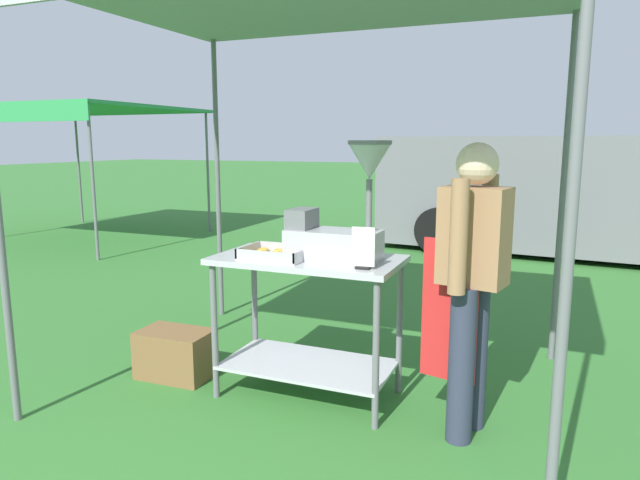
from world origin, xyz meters
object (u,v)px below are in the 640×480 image
Objects in this scene: donut_tray at (275,255)px; donut_fryer at (341,219)px; supply_crate at (176,354)px; donut_cart at (308,299)px; van_grey at (568,193)px; menu_sign at (363,251)px; neighbour_tent at (78,111)px; vendor at (471,276)px.

donut_fryer reaches higher than donut_tray.
donut_fryer reaches higher than supply_crate.
donut_fryer is (0.22, -0.00, 0.52)m from donut_cart.
donut_cart is 6.04m from van_grey.
supply_crate is (-0.96, -0.09, -0.47)m from donut_cart.
menu_sign reaches higher than donut_tray.
supply_crate is at bearing -40.18° from neighbour_tent.
van_grey reaches higher than donut_tray.
menu_sign is 0.15× the size of vendor.
donut_tray is 1.10m from supply_crate.
van_grey reaches higher than donut_fryer.
donut_tray is 1.66× the size of menu_sign.
donut_tray is at bearing -36.16° from neighbour_tent.
menu_sign is at bearing -101.02° from van_grey.
donut_fryer is at bearing -33.68° from neighbour_tent.
van_grey is 1.66× the size of neighbour_tent.
donut_tray is 0.12× the size of neighbour_tent.
donut_tray is 1.17m from vendor.
vendor is at bearing -31.24° from neighbour_tent.
donut_tray is 6.19m from van_grey.
menu_sign is at bearing -23.71° from donut_cart.
donut_cart is 0.35m from donut_tray.
neighbour_tent reaches higher than donut_tray.
donut_tray is 0.60m from menu_sign.
donut_tray is 7.19m from neighbour_tent.
van_grey is at bearing 66.62° from supply_crate.
donut_cart is at bearing 173.77° from vendor.
donut_fryer is 0.44× the size of vendor.
neighbour_tent reaches higher than van_grey.
donut_fryer is at bearing 137.45° from menu_sign.
van_grey reaches higher than menu_sign.
donut_fryer is 7.42m from neighbour_tent.
donut_cart is at bearing -34.65° from neighbour_tent.
menu_sign is (0.20, -0.18, -0.15)m from donut_fryer.
neighbour_tent is at bearing 145.35° from donut_cart.
neighbour_tent is (-6.32, 4.26, 1.09)m from menu_sign.
donut_cart is 1.08m from supply_crate.
supply_crate is at bearing 176.08° from menu_sign.
donut_cart is 2.28× the size of supply_crate.
vendor reaches higher than menu_sign.
neighbour_tent is at bearing 148.76° from vendor.
van_grey is (2.55, 5.91, 0.71)m from supply_crate.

